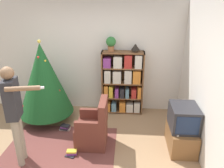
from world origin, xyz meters
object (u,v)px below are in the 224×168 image
television (184,117)px  christmas_tree (44,79)px  standing_person (14,109)px  bookshelf (123,83)px  armchair (94,129)px  table_lamp (135,47)px  potted_plant (111,43)px

television → christmas_tree: (-2.80, 0.80, 0.35)m
standing_person → television: bearing=89.9°
television → christmas_tree: 2.93m
bookshelf → standing_person: size_ratio=0.89×
armchair → standing_person: 1.43m
christmas_tree → standing_person: 1.37m
armchair → table_lamp: bearing=150.2°
television → standing_person: (-2.75, -0.56, 0.36)m
bookshelf → potted_plant: (-0.27, 0.01, 0.93)m
christmas_tree → bookshelf: bearing=17.7°
television → armchair: armchair is taller
bookshelf → armchair: size_ratio=1.63×
bookshelf → armchair: bookshelf is taller
standing_person → potted_plant: (1.36, 1.91, 0.68)m
standing_person → potted_plant: 2.44m
christmas_tree → armchair: christmas_tree is taller
armchair → bookshelf: bearing=159.4°
bookshelf → christmas_tree: (-1.68, -0.53, 0.24)m
television → standing_person: size_ratio=0.34×
armchair → standing_person: (-1.13, -0.56, 0.68)m
christmas_tree → standing_person: bearing=-88.1°
table_lamp → potted_plant: bearing=180.0°
armchair → standing_person: standing_person is taller
christmas_tree → table_lamp: (1.94, 0.54, 0.61)m
christmas_tree → armchair: bearing=-34.5°
potted_plant → table_lamp: 0.55m
standing_person → table_lamp: 2.76m
television → standing_person: 2.83m
table_lamp → television: bearing=-57.7°
potted_plant → television: bearing=-44.1°
television → christmas_tree: bearing=163.9°
armchair → potted_plant: bearing=170.3°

